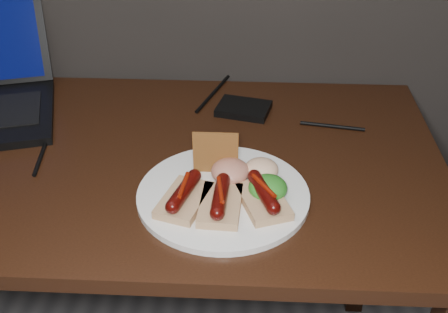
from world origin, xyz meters
The scene contains 11 objects.
desk centered at (0.00, 1.38, 0.66)m, with size 1.40×0.70×0.75m.
hard_drive centered at (0.29, 1.57, 0.76)m, with size 0.12×0.09×0.02m, color black.
desk_cables centered at (0.01, 1.53, 0.75)m, with size 1.02×0.48×0.01m.
plate centered at (0.26, 1.25, 0.76)m, with size 0.31×0.31×0.01m, color white.
bread_sausage_left centered at (0.20, 1.21, 0.78)m, with size 0.10×0.13×0.04m.
bread_sausage_center centered at (0.26, 1.20, 0.78)m, with size 0.08×0.12×0.04m.
bread_sausage_right centered at (0.33, 1.21, 0.78)m, with size 0.11×0.13×0.04m.
crispbread centered at (0.25, 1.31, 0.80)m, with size 0.09×0.01×0.09m, color #A05B2B.
salad_greens centered at (0.34, 1.24, 0.78)m, with size 0.07×0.07×0.04m, color #125C19.
salsa_mound centered at (0.27, 1.28, 0.78)m, with size 0.07×0.07×0.04m, color maroon.
coleslaw_mound centered at (0.33, 1.30, 0.78)m, with size 0.06×0.06×0.04m, color silver.
Camera 1 is at (0.31, 0.43, 1.37)m, focal length 45.00 mm.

